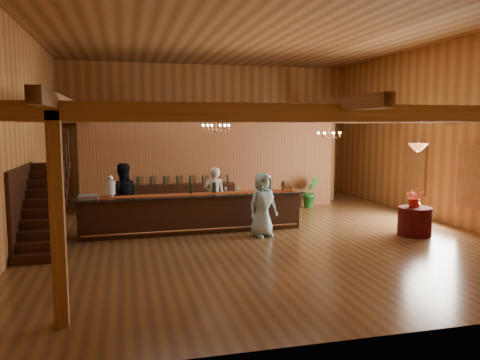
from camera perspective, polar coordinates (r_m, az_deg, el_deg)
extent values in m
plane|color=brown|center=(13.51, 1.54, -6.08)|extent=(14.00, 14.00, 0.00)
plane|color=#96603B|center=(13.41, 1.61, 17.50)|extent=(14.00, 14.00, 0.00)
cube|color=#B87838|center=(20.00, -3.82, 6.02)|extent=(12.00, 0.10, 5.50)
cube|color=#B87838|center=(6.70, 17.85, 4.29)|extent=(12.00, 0.10, 5.50)
cube|color=#B87838|center=(12.93, -25.09, 5.01)|extent=(0.10, 14.00, 5.50)
cube|color=#B87838|center=(15.87, 23.04, 5.32)|extent=(0.10, 14.00, 5.50)
cube|color=#A26A42|center=(8.01, 12.27, 8.03)|extent=(11.90, 0.20, 0.28)
cube|color=#A26A42|center=(10.31, 6.09, 7.83)|extent=(11.90, 0.20, 0.28)
cube|color=#A26A42|center=(12.69, 2.19, 7.65)|extent=(11.90, 0.20, 0.28)
cube|color=#A26A42|center=(15.11, -0.47, 7.51)|extent=(11.90, 0.20, 0.28)
cube|color=#A26A42|center=(17.55, -2.38, 7.40)|extent=(11.90, 0.20, 0.28)
cube|color=#A26A42|center=(19.81, -3.73, 7.32)|extent=(11.90, 0.20, 0.28)
cube|color=#A26A42|center=(12.73, -18.53, 7.94)|extent=(0.18, 13.90, 0.22)
cube|color=#A26A42|center=(13.17, 1.58, 8.23)|extent=(0.18, 13.90, 0.22)
cube|color=#A26A42|center=(15.02, 18.52, 7.71)|extent=(0.18, 13.90, 0.22)
cube|color=#A26A42|center=(17.28, -17.15, 1.81)|extent=(0.20, 0.20, 3.20)
cube|color=#A26A42|center=(19.02, 11.05, 2.41)|extent=(0.20, 0.20, 3.20)
cube|color=#A26A42|center=(7.39, -21.35, -4.63)|extent=(0.20, 0.20, 3.20)
cube|color=brown|center=(16.53, -3.36, 1.71)|extent=(9.00, 0.18, 3.10)
cube|color=white|center=(14.66, 26.42, 0.37)|extent=(0.12, 1.05, 1.75)
cube|color=white|center=(16.71, 20.66, 1.34)|extent=(0.12, 1.05, 1.75)
cube|color=black|center=(11.24, -23.59, -8.77)|extent=(1.00, 0.28, 0.20)
cube|color=black|center=(11.46, -23.41, -7.44)|extent=(1.00, 0.28, 0.20)
cube|color=black|center=(11.69, -23.23, -6.15)|extent=(1.00, 0.28, 0.20)
cube|color=black|center=(11.91, -23.06, -4.92)|extent=(1.00, 0.28, 0.20)
cube|color=black|center=(12.15, -22.90, -3.74)|extent=(1.00, 0.28, 0.20)
cube|color=black|center=(12.39, -22.74, -2.60)|extent=(1.00, 0.28, 0.20)
cube|color=black|center=(12.63, -22.59, -1.50)|extent=(1.00, 0.28, 0.20)
cube|color=black|center=(12.88, -22.45, -0.44)|extent=(1.00, 0.28, 0.20)
cube|color=black|center=(13.14, -22.31, 0.57)|extent=(1.00, 0.28, 0.20)
cube|color=black|center=(13.40, -22.18, 1.55)|extent=(1.00, 0.28, 0.20)
cube|color=black|center=(18.90, 0.02, -0.69)|extent=(1.20, 0.60, 1.10)
cube|color=#A3673F|center=(18.42, -9.08, -1.13)|extent=(1.00, 0.60, 1.00)
cube|color=black|center=(13.16, -5.75, -4.18)|extent=(6.14, 0.81, 1.02)
cube|color=black|center=(13.07, -5.78, -1.88)|extent=(6.45, 0.95, 0.05)
cube|color=#9A0A0A|center=(13.07, -5.78, -1.74)|extent=(6.03, 0.55, 0.01)
cylinder|color=tan|center=(12.84, -5.47, -6.08)|extent=(5.92, 0.19, 0.05)
cylinder|color=silver|center=(12.94, -15.51, -1.88)|extent=(0.18, 0.18, 0.08)
cylinder|color=silver|center=(12.91, -15.54, -0.92)|extent=(0.26, 0.26, 0.36)
sphere|color=silver|center=(12.88, -15.57, 0.18)|extent=(0.18, 0.18, 0.18)
cube|color=gray|center=(12.85, -17.99, -1.98)|extent=(0.50, 0.50, 0.10)
cube|color=#A3673F|center=(13.68, 5.23, -0.74)|extent=(0.06, 0.06, 0.30)
cube|color=#A3673F|center=(13.78, 6.33, -0.70)|extent=(0.06, 0.06, 0.30)
cylinder|color=#A3673F|center=(13.73, 5.78, -0.60)|extent=(0.24, 0.24, 0.24)
cylinder|color=black|center=(13.16, -5.97, -1.05)|extent=(0.07, 0.07, 0.30)
cylinder|color=black|center=(13.28, -3.23, -0.95)|extent=(0.07, 0.07, 0.30)
cylinder|color=black|center=(13.29, -3.11, -0.95)|extent=(0.07, 0.07, 0.30)
cube|color=black|center=(16.25, -6.83, -2.18)|extent=(3.53, 0.98, 0.98)
cylinder|color=#38050F|center=(13.63, 20.52, -4.74)|extent=(0.89, 0.89, 0.77)
cylinder|color=tan|center=(13.79, -2.93, 6.81)|extent=(0.02, 0.02, 0.37)
sphere|color=tan|center=(13.79, -2.93, 6.05)|extent=(0.12, 0.12, 0.12)
torus|color=tan|center=(13.79, -2.93, 6.47)|extent=(0.80, 0.80, 0.04)
cylinder|color=tan|center=(15.99, 10.80, 6.24)|extent=(0.02, 0.02, 0.62)
sphere|color=tan|center=(16.00, 10.78, 5.13)|extent=(0.12, 0.12, 0.12)
torus|color=tan|center=(15.99, 10.79, 5.48)|extent=(0.80, 0.80, 0.04)
cylinder|color=tan|center=(13.38, 20.94, 5.46)|extent=(0.02, 0.02, 0.80)
cone|color=orange|center=(13.39, 20.87, 3.75)|extent=(0.52, 0.52, 0.20)
imported|color=silver|center=(13.97, -3.17, -2.00)|extent=(0.64, 0.42, 1.76)
imported|color=black|center=(13.64, -14.13, -2.03)|extent=(0.97, 0.77, 1.93)
imported|color=#99C6D5|center=(12.59, 2.79, -3.01)|extent=(0.98, 0.78, 1.74)
imported|color=#1E6822|center=(17.18, 8.58, -1.46)|extent=(0.70, 0.60, 1.14)
imported|color=red|center=(13.56, 20.50, -1.96)|extent=(0.57, 0.52, 0.55)
imported|color=tan|center=(13.62, 20.77, -2.45)|extent=(0.17, 0.17, 0.31)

